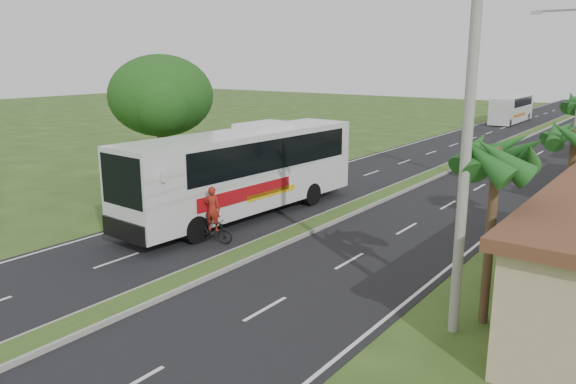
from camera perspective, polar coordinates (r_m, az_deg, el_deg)
The scene contains 12 objects.
ground at distance 19.30m, azimuth -10.60°, elevation -9.03°, with size 180.00×180.00×0.00m, color #2C471A.
road_asphalt at distance 35.45m, azimuth 13.49°, elevation 1.21°, with size 14.00×160.00×0.02m, color black.
median_strip at distance 35.43m, azimuth 13.49°, elevation 1.35°, with size 1.20×160.00×0.18m.
lane_edge_left at distance 38.44m, azimuth 4.25°, elevation 2.47°, with size 0.12×160.00×0.01m, color silver.
lane_edge_right at distance 33.55m, azimuth 24.07°, elevation -0.31°, with size 0.12×160.00×0.01m, color silver.
palm_verge_a at distance 15.87m, azimuth 20.46°, elevation 3.30°, with size 2.40×2.40×5.45m.
palm_verge_b at distance 24.57m, azimuth 27.12°, elevation 5.09°, with size 2.40×2.40×5.05m.
shade_tree at distance 33.65m, azimuth -12.88°, elevation 9.25°, with size 6.30×6.00×7.54m.
utility_pole_a at distance 14.93m, azimuth 17.83°, elevation 6.54°, with size 1.60×0.28×11.00m.
coach_bus_main at distance 26.27m, azimuth -4.36°, elevation 2.59°, with size 3.53×13.48×4.32m.
coach_bus_far at distance 70.27m, azimuth 21.78°, elevation 7.94°, with size 2.32×10.32×3.00m.
motorcyclist at distance 22.73m, azimuth -7.64°, elevation -3.10°, with size 1.74×0.95×2.36m.
Camera 1 is at (13.14, -12.10, 7.31)m, focal length 35.00 mm.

